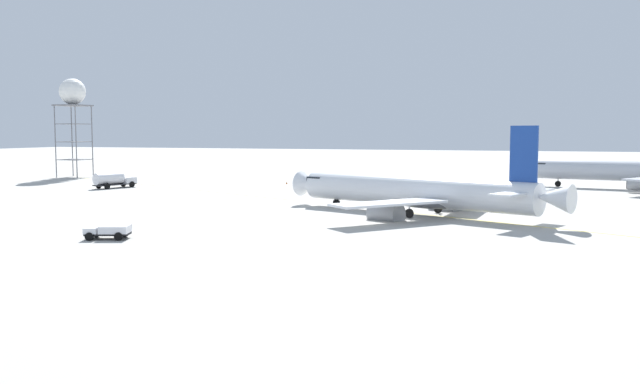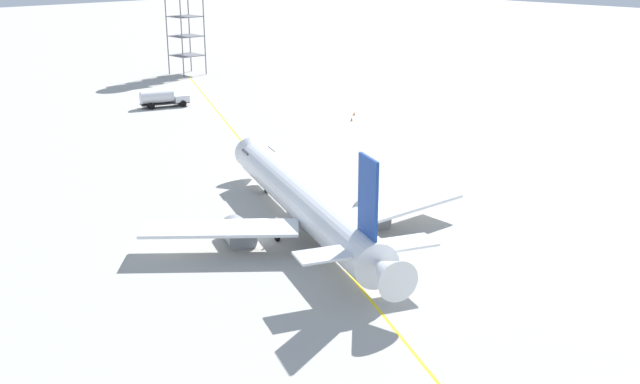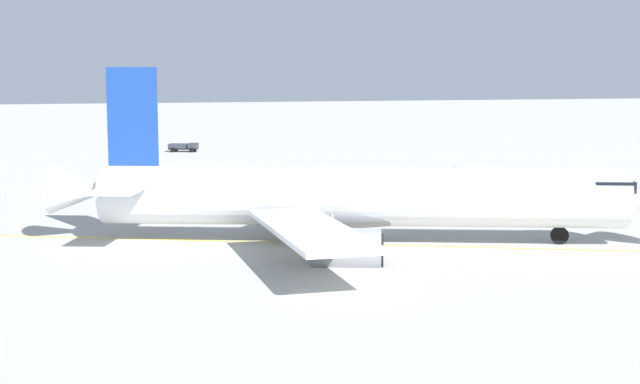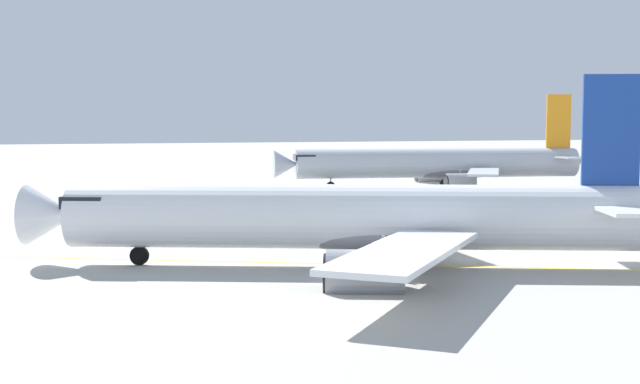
{
  "view_description": "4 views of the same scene",
  "coord_description": "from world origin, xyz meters",
  "views": [
    {
      "loc": [
        77.58,
        17.22,
        10.31
      ],
      "look_at": [
        -9.21,
        -12.51,
        2.13
      ],
      "focal_mm": 38.09,
      "sensor_mm": 36.0,
      "label": 1
    },
    {
      "loc": [
        38.89,
        50.96,
        25.73
      ],
      "look_at": [
        -8.87,
        -0.15,
        2.91
      ],
      "focal_mm": 42.2,
      "sensor_mm": 36.0,
      "label": 2
    },
    {
      "loc": [
        -57.11,
        21.14,
        10.36
      ],
      "look_at": [
        -7.23,
        4.1,
        3.49
      ],
      "focal_mm": 49.68,
      "sensor_mm": 36.0,
      "label": 3
    },
    {
      "loc": [
        38.4,
        -16.71,
        8.27
      ],
      "look_at": [
        -8.16,
        -0.26,
        4.17
      ],
      "focal_mm": 46.96,
      "sensor_mm": 36.0,
      "label": 4
    }
  ],
  "objects": [
    {
      "name": "airliner_main",
      "position": [
        -5.62,
        1.4,
        2.66
      ],
      "size": [
        29.65,
        37.3,
        11.54
      ],
      "rotation": [
        0.0,
        0.0,
        4.32
      ],
      "color": "white",
      "rests_on": "ground_plane"
    },
    {
      "name": "baggage_truck_truck",
      "position": [
        65.33,
        -0.61,
        0.71
      ],
      "size": [
        3.19,
        4.34,
        1.22
      ],
      "rotation": [
        0.0,
        0.0,
        4.3
      ],
      "color": "#232326",
      "rests_on": "ground_plane"
    },
    {
      "name": "pushback_tug_truck",
      "position": [
        23.0,
        -23.0,
        0.8
      ],
      "size": [
        3.52,
        4.61,
        1.3
      ],
      "rotation": [
        0.0,
        0.0,
        5.06
      ],
      "color": "#232326",
      "rests_on": "ground_plane"
    },
    {
      "name": "ground_plane",
      "position": [
        0.0,
        0.0,
        0.0
      ],
      "size": [
        600.0,
        600.0,
        0.0
      ],
      "primitive_type": "plane",
      "color": "#ADAAA3"
    },
    {
      "name": "taxiway_centreline",
      "position": [
        -9.65,
        -4.82,
        0.0
      ],
      "size": [
        77.98,
        156.69,
        0.01
      ],
      "rotation": [
        0.0,
        0.0,
        4.25
      ],
      "color": "yellow",
      "rests_on": "ground_plane"
    }
  ]
}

